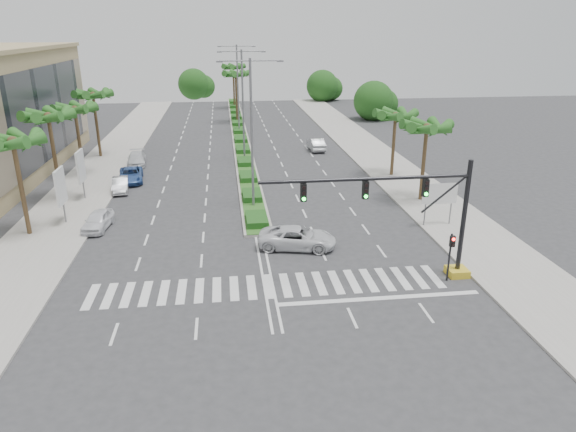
# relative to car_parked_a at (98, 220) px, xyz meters

# --- Properties ---
(ground) EXTENTS (160.00, 160.00, 0.00)m
(ground) POSITION_rel_car_parked_a_xyz_m (11.80, -10.63, -0.67)
(ground) COLOR #333335
(ground) RESTS_ON ground
(footpath_right) EXTENTS (6.00, 120.00, 0.15)m
(footpath_right) POSITION_rel_car_parked_a_xyz_m (27.00, 9.37, -0.60)
(footpath_right) COLOR gray
(footpath_right) RESTS_ON ground
(footpath_left) EXTENTS (6.00, 120.00, 0.15)m
(footpath_left) POSITION_rel_car_parked_a_xyz_m (-3.40, 9.37, -0.60)
(footpath_left) COLOR gray
(footpath_left) RESTS_ON ground
(median) EXTENTS (2.20, 75.00, 0.20)m
(median) POSITION_rel_car_parked_a_xyz_m (11.80, 34.37, -0.57)
(median) COLOR gray
(median) RESTS_ON ground
(median_grass) EXTENTS (1.80, 75.00, 0.04)m
(median_grass) POSITION_rel_car_parked_a_xyz_m (11.80, 34.37, -0.45)
(median_grass) COLOR #2E591E
(median_grass) RESTS_ON median
(signal_gantry) EXTENTS (12.60, 1.20, 7.20)m
(signal_gantry) POSITION_rel_car_parked_a_xyz_m (21.07, -10.64, 2.79)
(signal_gantry) COLOR gold
(signal_gantry) RESTS_ON ground
(pedestrian_signal) EXTENTS (0.28, 0.36, 3.00)m
(pedestrian_signal) POSITION_rel_car_parked_a_xyz_m (22.40, -11.31, 1.37)
(pedestrian_signal) COLOR black
(pedestrian_signal) RESTS_ON ground
(direction_sign) EXTENTS (2.70, 0.11, 3.40)m
(direction_sign) POSITION_rel_car_parked_a_xyz_m (25.30, -2.64, 1.78)
(direction_sign) COLOR slate
(direction_sign) RESTS_ON ground
(billboard_near) EXTENTS (0.18, 2.10, 4.35)m
(billboard_near) POSITION_rel_car_parked_a_xyz_m (-2.70, 1.37, 2.29)
(billboard_near) COLOR slate
(billboard_near) RESTS_ON ground
(billboard_far) EXTENTS (0.18, 2.10, 4.35)m
(billboard_far) POSITION_rel_car_parked_a_xyz_m (-2.70, 7.37, 2.29)
(billboard_far) COLOR slate
(billboard_far) RESTS_ON ground
(palm_left_near) EXTENTS (4.57, 4.68, 7.55)m
(palm_left_near) POSITION_rel_car_parked_a_xyz_m (-4.70, -0.63, 6.02)
(palm_left_near) COLOR brown
(palm_left_near) RESTS_ON ground
(palm_left_mid) EXTENTS (4.57, 4.68, 7.95)m
(palm_left_mid) POSITION_rel_car_parked_a_xyz_m (-4.70, 7.37, 6.41)
(palm_left_mid) COLOR brown
(palm_left_mid) RESTS_ON ground
(palm_left_far) EXTENTS (4.57, 4.68, 7.35)m
(palm_left_far) POSITION_rel_car_parked_a_xyz_m (-4.70, 15.37, 5.82)
(palm_left_far) COLOR brown
(palm_left_far) RESTS_ON ground
(palm_left_end) EXTENTS (4.57, 4.68, 7.75)m
(palm_left_end) POSITION_rel_car_parked_a_xyz_m (-4.70, 23.37, 6.21)
(palm_left_end) COLOR brown
(palm_left_end) RESTS_ON ground
(palm_right_near) EXTENTS (4.57, 4.68, 7.05)m
(palm_right_near) POSITION_rel_car_parked_a_xyz_m (26.30, 3.37, 5.53)
(palm_right_near) COLOR brown
(palm_right_near) RESTS_ON ground
(palm_right_far) EXTENTS (4.57, 4.68, 6.75)m
(palm_right_far) POSITION_rel_car_parked_a_xyz_m (26.30, 11.37, 5.24)
(palm_right_far) COLOR brown
(palm_right_far) RESTS_ON ground
(palm_median_a) EXTENTS (4.57, 4.68, 8.05)m
(palm_median_a) POSITION_rel_car_parked_a_xyz_m (11.80, 44.37, 6.50)
(palm_median_a) COLOR brown
(palm_median_a) RESTS_ON ground
(palm_median_b) EXTENTS (4.57, 4.68, 8.05)m
(palm_median_b) POSITION_rel_car_parked_a_xyz_m (11.80, 59.37, 6.50)
(palm_median_b) COLOR brown
(palm_median_b) RESTS_ON ground
(streetlight_near) EXTENTS (5.10, 0.25, 12.00)m
(streetlight_near) POSITION_rel_car_parked_a_xyz_m (11.80, 3.37, 6.14)
(streetlight_near) COLOR slate
(streetlight_near) RESTS_ON ground
(streetlight_mid) EXTENTS (5.10, 0.25, 12.00)m
(streetlight_mid) POSITION_rel_car_parked_a_xyz_m (11.80, 19.37, 6.14)
(streetlight_mid) COLOR slate
(streetlight_mid) RESTS_ON ground
(streetlight_far) EXTENTS (5.10, 0.25, 12.00)m
(streetlight_far) POSITION_rel_car_parked_a_xyz_m (11.80, 35.37, 6.14)
(streetlight_far) COLOR slate
(streetlight_far) RESTS_ON ground
(car_parked_a) EXTENTS (2.02, 4.09, 1.34)m
(car_parked_a) POSITION_rel_car_parked_a_xyz_m (0.00, 0.00, 0.00)
(car_parked_a) COLOR white
(car_parked_a) RESTS_ON ground
(car_parked_b) EXTENTS (1.83, 4.05, 1.29)m
(car_parked_b) POSITION_rel_car_parked_a_xyz_m (0.00, 9.40, -0.03)
(car_parked_b) COLOR #A7A7AB
(car_parked_b) RESTS_ON ground
(car_parked_c) EXTENTS (2.80, 5.07, 1.34)m
(car_parked_c) POSITION_rel_car_parked_a_xyz_m (0.43, 12.52, 0.00)
(car_parked_c) COLOR #33589C
(car_parked_c) RESTS_ON ground
(car_parked_d) EXTENTS (2.29, 4.75, 1.33)m
(car_parked_d) POSITION_rel_car_parked_a_xyz_m (0.00, 19.26, -0.00)
(car_parked_d) COLOR silver
(car_parked_d) RESTS_ON ground
(car_crossing) EXTENTS (5.66, 3.51, 1.46)m
(car_crossing) POSITION_rel_car_parked_a_xyz_m (14.26, -5.31, 0.06)
(car_crossing) COLOR silver
(car_crossing) RESTS_ON ground
(car_right) EXTENTS (1.72, 4.61, 1.51)m
(car_right) POSITION_rel_car_parked_a_xyz_m (20.73, 23.71, 0.08)
(car_right) COLOR #A7A8AC
(car_right) RESTS_ON ground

